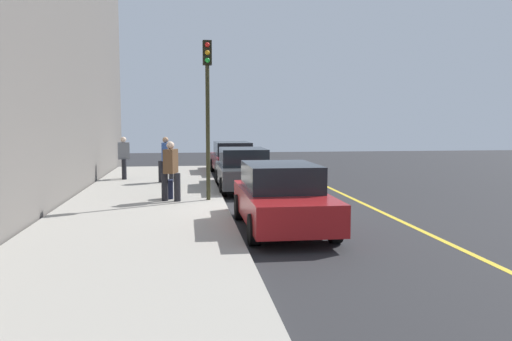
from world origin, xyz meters
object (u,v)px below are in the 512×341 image
pedestrian_brown_coat (171,169)px  pedestrian_grey_coat (124,157)px  pedestrian_blue_coat (166,158)px  parked_car_charcoal (243,169)px  traffic_light_pole (208,94)px  parked_car_red (282,197)px  parked_car_maroon (233,158)px  rolling_suitcase (169,189)px

pedestrian_brown_coat → pedestrian_grey_coat: bearing=-161.5°
pedestrian_blue_coat → pedestrian_brown_coat: pedestrian_brown_coat is taller
parked_car_charcoal → traffic_light_pole: 4.25m
parked_car_charcoal → traffic_light_pole: bearing=-24.1°
parked_car_red → parked_car_charcoal: bearing=-178.9°
parked_car_red → pedestrian_brown_coat: bearing=-144.4°
pedestrian_brown_coat → parked_car_maroon: bearing=163.6°
pedestrian_brown_coat → rolling_suitcase: pedestrian_brown_coat is taller
pedestrian_blue_coat → parked_car_charcoal: bearing=60.0°
parked_car_charcoal → pedestrian_grey_coat: bearing=-123.0°
traffic_light_pole → rolling_suitcase: traffic_light_pole is taller
pedestrian_blue_coat → rolling_suitcase: pedestrian_blue_coat is taller
parked_car_red → pedestrian_grey_coat: size_ratio=2.61×
pedestrian_grey_coat → traffic_light_pole: bearing=27.5°
parked_car_red → pedestrian_blue_coat: size_ratio=2.57×
parked_car_charcoal → pedestrian_blue_coat: (-1.63, -2.83, 0.32)m
traffic_light_pole → pedestrian_grey_coat: bearing=-152.5°
parked_car_charcoal → pedestrian_brown_coat: size_ratio=2.61×
parked_car_red → pedestrian_grey_coat: pedestrian_grey_coat is taller
parked_car_red → pedestrian_grey_coat: (-9.84, -4.69, 0.31)m
parked_car_red → pedestrian_blue_coat: (-8.51, -2.96, 0.32)m
parked_car_red → pedestrian_grey_coat: 10.90m
parked_car_maroon → pedestrian_brown_coat: (8.89, -2.61, 0.33)m
parked_car_maroon → pedestrian_grey_coat: pedestrian_grey_coat is taller
parked_car_charcoal → pedestrian_grey_coat: (-2.96, -4.56, 0.31)m
parked_car_maroon → pedestrian_blue_coat: pedestrian_blue_coat is taller
parked_car_maroon → pedestrian_brown_coat: pedestrian_brown_coat is taller
parked_car_maroon → parked_car_charcoal: (5.69, -0.12, -0.00)m
parked_car_maroon → rolling_suitcase: bearing=-17.7°
pedestrian_blue_coat → pedestrian_brown_coat: 4.85m
pedestrian_blue_coat → pedestrian_grey_coat: 2.18m
rolling_suitcase → parked_car_red: bearing=32.8°
pedestrian_brown_coat → traffic_light_pole: traffic_light_pole is taller
parked_car_maroon → pedestrian_brown_coat: 9.27m
pedestrian_grey_coat → rolling_suitcase: size_ratio=1.84×
parked_car_maroon → pedestrian_brown_coat: bearing=-16.4°
parked_car_red → rolling_suitcase: bearing=-147.2°
rolling_suitcase → pedestrian_grey_coat: bearing=-160.6°
parked_car_charcoal → pedestrian_brown_coat: 4.07m
pedestrian_blue_coat → rolling_suitcase: (4.33, 0.27, -0.64)m
pedestrian_blue_coat → pedestrian_brown_coat: (4.84, 0.33, 0.01)m
parked_car_maroon → rolling_suitcase: (8.39, -2.68, -0.32)m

